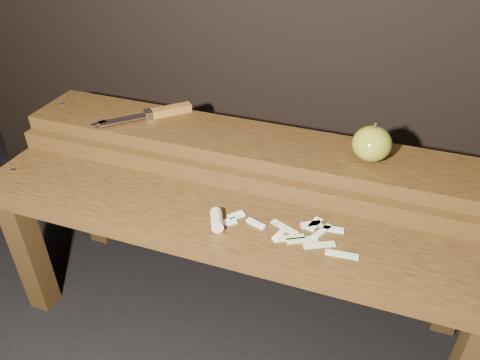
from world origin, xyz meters
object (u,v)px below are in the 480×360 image
(bench_front_tier, at_px, (222,245))
(knife, at_px, (159,113))
(bench_rear_tier, at_px, (254,169))
(apple, at_px, (372,144))

(bench_front_tier, height_order, knife, knife)
(bench_rear_tier, height_order, apple, apple)
(bench_front_tier, xyz_separation_m, bench_rear_tier, (0.00, 0.23, 0.06))
(knife, bearing_deg, apple, -2.87)
(bench_front_tier, xyz_separation_m, apple, (0.27, 0.23, 0.19))
(bench_front_tier, distance_m, apple, 0.40)
(bench_rear_tier, xyz_separation_m, apple, (0.27, 0.00, 0.13))
(bench_front_tier, relative_size, apple, 13.24)
(bench_front_tier, xyz_separation_m, knife, (-0.27, 0.26, 0.16))
(bench_rear_tier, relative_size, apple, 13.24)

